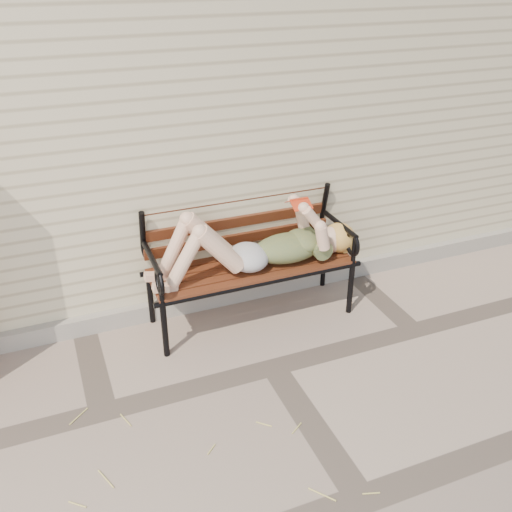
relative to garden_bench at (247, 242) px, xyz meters
name	(u,v)px	position (x,y,z in m)	size (l,w,h in m)	color
ground	(274,367)	(-0.09, -0.79, -0.66)	(80.00, 80.00, 0.00)	gray
house_wall	(162,84)	(-0.09, 2.21, 0.84)	(8.00, 4.00, 3.00)	beige
foundation_strip	(230,294)	(-0.09, 0.18, -0.58)	(8.00, 0.10, 0.15)	gray
garden_bench	(247,242)	(0.00, 0.00, 0.00)	(1.81, 0.72, 1.17)	black
reading_woman	(255,245)	(0.01, -0.14, 0.04)	(1.70, 0.39, 0.54)	#093543
straw_scatter	(54,507)	(-1.72, -1.45, -0.65)	(2.49, 1.63, 0.01)	tan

